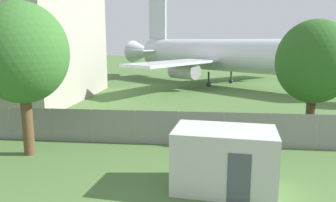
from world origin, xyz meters
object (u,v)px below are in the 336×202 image
airplane (228,56)px  tree_left_of_cabin (314,62)px  tree_behind_benches (22,54)px  portable_cabin (224,159)px

airplane → tree_left_of_cabin: 23.78m
airplane → tree_behind_benches: 30.72m
portable_cabin → tree_left_of_cabin: tree_left_of_cabin is taller
airplane → tree_behind_benches: bearing=-74.0°
portable_cabin → tree_behind_benches: tree_behind_benches is taller
airplane → tree_behind_benches: airplane is taller
portable_cabin → tree_behind_benches: 11.16m
airplane → tree_left_of_cabin: airplane is taller
portable_cabin → tree_left_of_cabin: (5.67, 7.66, 3.43)m
airplane → portable_cabin: airplane is taller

